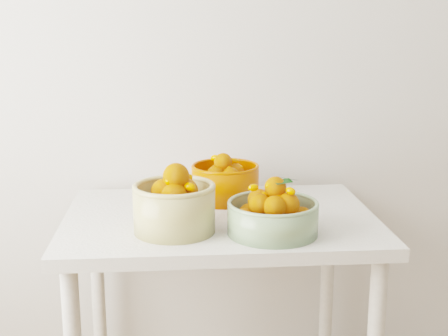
% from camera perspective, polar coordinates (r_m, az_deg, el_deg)
% --- Properties ---
extents(table, '(1.00, 0.70, 0.75)m').
position_cam_1_polar(table, '(2.05, -0.38, -6.87)').
color(table, silver).
rests_on(table, ground).
extents(bowl_cream, '(0.27, 0.27, 0.21)m').
position_cam_1_polar(bowl_cream, '(1.85, -4.55, -3.46)').
color(bowl_cream, tan).
rests_on(bowl_cream, table).
extents(bowl_green, '(0.34, 0.34, 0.17)m').
position_cam_1_polar(bowl_green, '(1.84, 4.49, -4.25)').
color(bowl_green, gray).
rests_on(bowl_green, table).
extents(bowl_orange, '(0.26, 0.26, 0.17)m').
position_cam_1_polar(bowl_orange, '(2.17, 0.11, -1.24)').
color(bowl_orange, '#C24000').
rests_on(bowl_orange, table).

